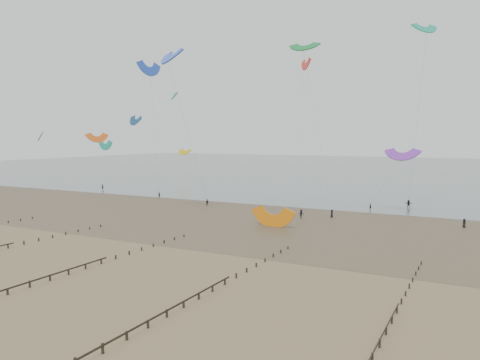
# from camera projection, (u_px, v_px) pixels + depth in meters

# --- Properties ---
(ground) EXTENTS (500.00, 500.00, 0.00)m
(ground) POSITION_uv_depth(u_px,v_px,m) (113.00, 250.00, 66.71)
(ground) COLOR brown
(ground) RESTS_ON ground
(sea_and_shore) EXTENTS (500.00, 665.00, 0.03)m
(sea_and_shore) POSITION_uv_depth(u_px,v_px,m) (212.00, 213.00, 98.95)
(sea_and_shore) COLOR #475654
(sea_and_shore) RESTS_ON ground
(groynes) EXTENTS (72.16, 50.16, 1.00)m
(groynes) POSITION_uv_depth(u_px,v_px,m) (12.00, 289.00, 48.01)
(groynes) COLOR black
(groynes) RESTS_ON ground
(kitesurfer_lead) EXTENTS (0.60, 0.41, 1.59)m
(kitesurfer_lead) POSITION_uv_depth(u_px,v_px,m) (159.00, 195.00, 124.37)
(kitesurfer_lead) COLOR black
(kitesurfer_lead) RESTS_ON ground
(kitesurfers) EXTENTS (132.60, 25.71, 1.81)m
(kitesurfers) POSITION_uv_depth(u_px,v_px,m) (355.00, 209.00, 99.42)
(kitesurfers) COLOR black
(kitesurfers) RESTS_ON ground
(grounded_kite) EXTENTS (7.81, 6.35, 4.03)m
(grounded_kite) POSITION_uv_depth(u_px,v_px,m) (273.00, 226.00, 84.17)
(grounded_kite) COLOR orange
(grounded_kite) RESTS_ON ground
(kites_airborne) EXTENTS (215.91, 116.44, 41.49)m
(kites_airborne) POSITION_uv_depth(u_px,v_px,m) (270.00, 114.00, 146.13)
(kites_airborne) COLOR red
(kites_airborne) RESTS_ON ground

